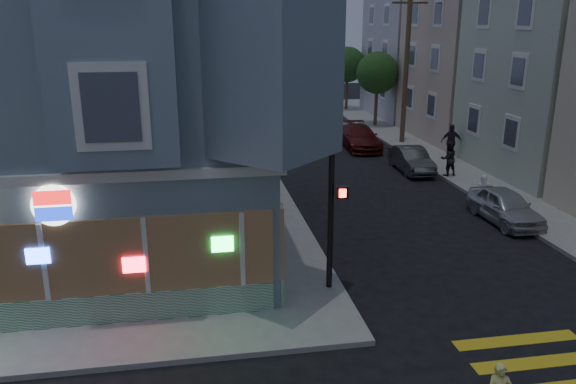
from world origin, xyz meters
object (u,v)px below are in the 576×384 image
object	(u,v)px
utility_pole	(406,67)
parked_car_b	(412,160)
parked_car_c	(359,137)
pedestrian_a	(448,159)
street_tree_far	(347,65)
traffic_signal	(334,168)
pedestrian_b	(451,142)
parked_car_a	(505,206)
parked_car_d	(332,122)
fire_hydrant	(483,183)
street_tree_near	(377,73)

from	to	relation	value
utility_pole	parked_car_b	bearing A→B (deg)	-106.80
utility_pole	parked_car_c	distance (m)	5.17
utility_pole	pedestrian_a	world-z (taller)	utility_pole
parked_car_b	street_tree_far	bearing A→B (deg)	85.70
street_tree_far	traffic_signal	xyz separation A→B (m)	(-9.60, -33.13, -0.21)
street_tree_far	pedestrian_b	bearing A→B (deg)	-87.57
parked_car_a	parked_car_d	bearing A→B (deg)	95.28
parked_car_b	fire_hydrant	distance (m)	4.82
parked_car_c	fire_hydrant	distance (m)	10.66
pedestrian_b	parked_car_b	xyz separation A→B (m)	(-2.99, -1.76, -0.48)
traffic_signal	street_tree_far	bearing A→B (deg)	87.32
parked_car_c	traffic_signal	world-z (taller)	traffic_signal
utility_pole	pedestrian_a	size ratio (longest dim) A/B	5.27
street_tree_far	parked_car_d	xyz separation A→B (m)	(-3.60, -9.27, -3.23)
pedestrian_a	parked_car_d	bearing A→B (deg)	-83.54
parked_car_a	parked_car_c	bearing A→B (deg)	96.36
street_tree_near	traffic_signal	xyz separation A→B (m)	(-9.60, -25.13, -0.21)
parked_car_d	traffic_signal	bearing A→B (deg)	-104.34
pedestrian_a	fire_hydrant	bearing A→B (deg)	90.10
utility_pole	street_tree_far	world-z (taller)	utility_pole
traffic_signal	fire_hydrant	world-z (taller)	traffic_signal
parked_car_a	traffic_signal	size ratio (longest dim) A/B	0.72
pedestrian_b	parked_car_b	size ratio (longest dim) A/B	0.50
parked_car_b	fire_hydrant	xyz separation A→B (m)	(1.58, -4.55, -0.05)
utility_pole	parked_car_a	size ratio (longest dim) A/B	2.35
pedestrian_b	parked_car_a	distance (m)	9.93
pedestrian_b	parked_car_d	bearing A→B (deg)	-51.23
pedestrian_b	traffic_signal	distance (m)	17.88
parked_car_c	street_tree_far	bearing A→B (deg)	79.92
pedestrian_a	fire_hydrant	world-z (taller)	pedestrian_a
parked_car_a	parked_car_d	size ratio (longest dim) A/B	0.75
street_tree_far	parked_car_d	size ratio (longest dim) A/B	1.04
street_tree_far	parked_car_b	xyz separation A→B (m)	(-2.19, -20.58, -3.30)
street_tree_far	parked_car_a	xyz separation A→B (m)	(-1.50, -28.47, -3.28)
pedestrian_b	parked_car_c	world-z (taller)	pedestrian_b
parked_car_c	traffic_signal	bearing A→B (deg)	-106.76
utility_pole	pedestrian_b	size ratio (longest dim) A/B	4.66
parked_car_b	traffic_signal	distance (m)	14.90
traffic_signal	parked_car_b	bearing A→B (deg)	72.92
street_tree_near	pedestrian_b	world-z (taller)	street_tree_near
traffic_signal	fire_hydrant	distance (m)	12.44
utility_pole	pedestrian_a	xyz separation A→B (m)	(-0.70, -8.12, -3.79)
fire_hydrant	pedestrian_a	bearing A→B (deg)	95.51
parked_car_a	fire_hydrant	world-z (taller)	parked_car_a
pedestrian_a	utility_pole	bearing A→B (deg)	-100.34
pedestrian_b	parked_car_d	xyz separation A→B (m)	(-4.40, 9.55, -0.41)
street_tree_near	pedestrian_a	bearing A→B (deg)	-93.65
pedestrian_a	pedestrian_b	bearing A→B (deg)	-122.66
utility_pole	fire_hydrant	bearing A→B (deg)	-92.11
street_tree_near	fire_hydrant	distance (m)	17.47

